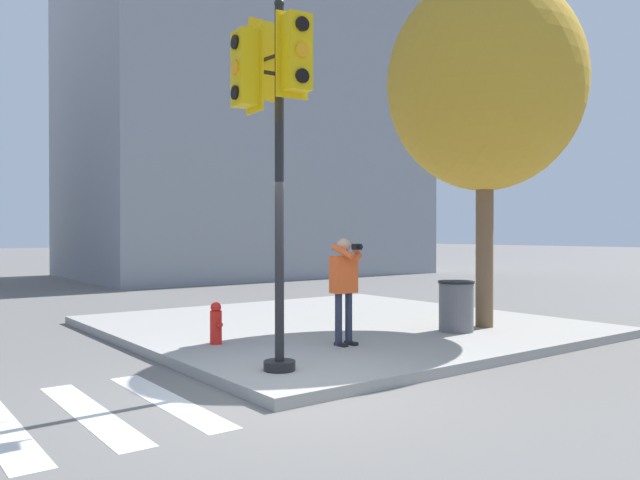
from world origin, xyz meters
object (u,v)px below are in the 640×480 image
Objects in this scene: street_tree at (485,84)px; trash_bin at (456,306)px; fire_hydrant at (216,323)px; person_photographer at (344,281)px; traffic_signal_pole at (270,103)px.

street_tree is 4.08m from trash_bin.
trash_bin reaches higher than fire_hydrant.
traffic_signal_pole is at bearing -155.20° from person_photographer.
trash_bin is (2.41, -0.13, -0.54)m from person_photographer.
traffic_signal_pole is at bearing -171.26° from street_tree.
trash_bin is at bearing -19.46° from fire_hydrant.
person_photographer is at bearing -39.53° from fire_hydrant.
street_tree reaches higher than person_photographer.
traffic_signal_pole is 3.70m from fire_hydrant.
traffic_signal_pole is 2.83× the size of person_photographer.
street_tree is 6.44m from fire_hydrant.
street_tree reaches higher than fire_hydrant.
fire_hydrant is 0.74× the size of trash_bin.
traffic_signal_pole is 3.13m from person_photographer.
traffic_signal_pole is 5.25× the size of trash_bin.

